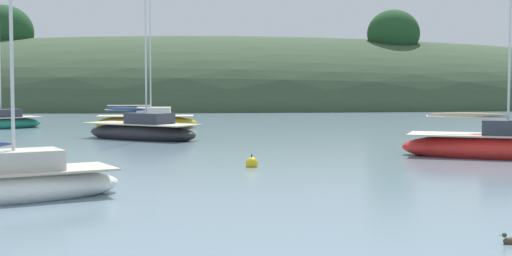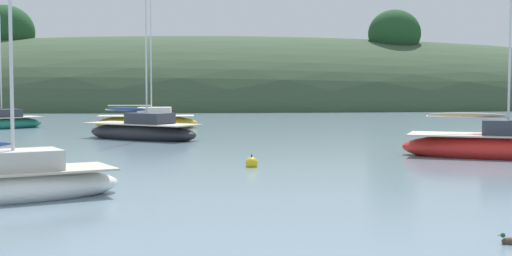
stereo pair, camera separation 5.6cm
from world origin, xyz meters
TOP-DOWN VIEW (x-y plane):
  - far_shoreline_hill at (-0.18, 82.46)m, footprint 150.00×36.00m
  - sailboat_white_near at (-5.14, 30.44)m, footprint 7.01×6.07m
  - sailboat_cream_ketch at (-7.23, 10.46)m, footprint 6.39×4.44m
  - sailboat_black_sloop at (9.70, 19.66)m, footprint 7.95×5.34m
  - sailboat_grey_yawl at (-5.52, 40.31)m, footprint 6.85×2.41m
  - mooring_buoy_channel at (-0.39, 17.20)m, footprint 0.44×0.44m
  - duck_lone_right at (3.35, 4.49)m, footprint 0.41×0.30m

SIDE VIEW (x-z plane):
  - duck_lone_right at x=3.35m, z-range -0.07..0.17m
  - far_shoreline_hill at x=-0.18m, z-range -10.42..10.57m
  - mooring_buoy_channel at x=-0.39m, z-range -0.15..0.39m
  - sailboat_cream_ketch at x=-7.23m, z-range -3.45..4.20m
  - sailboat_grey_yawl at x=-5.52m, z-range -4.67..5.50m
  - sailboat_white_near at x=-5.14m, z-range -4.52..5.38m
  - sailboat_black_sloop at x=9.70m, z-range -4.97..5.88m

